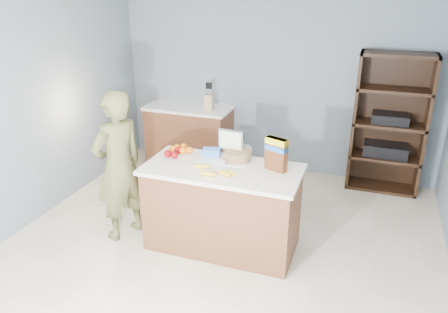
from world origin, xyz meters
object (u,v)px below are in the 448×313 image
(shelving_unit, at_px, (389,126))
(cereal_box, at_px, (276,152))
(counter_peninsula, at_px, (222,211))
(person, at_px, (119,166))
(tv, at_px, (231,142))

(shelving_unit, bearing_deg, cereal_box, -118.35)
(shelving_unit, bearing_deg, counter_peninsula, -127.11)
(person, relative_size, tv, 5.76)
(tv, xyz_separation_m, cereal_box, (0.53, -0.21, 0.03))
(person, height_order, tv, person)
(counter_peninsula, distance_m, shelving_unit, 2.61)
(person, bearing_deg, counter_peninsula, 120.33)
(shelving_unit, bearing_deg, tv, -132.30)
(shelving_unit, xyz_separation_m, person, (-2.65, -2.19, -0.05))
(tv, bearing_deg, shelving_unit, 47.70)
(counter_peninsula, xyz_separation_m, tv, (-0.02, 0.32, 0.64))
(counter_peninsula, distance_m, cereal_box, 0.85)
(person, distance_m, cereal_box, 1.65)
(shelving_unit, height_order, cereal_box, shelving_unit)
(shelving_unit, relative_size, person, 1.11)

